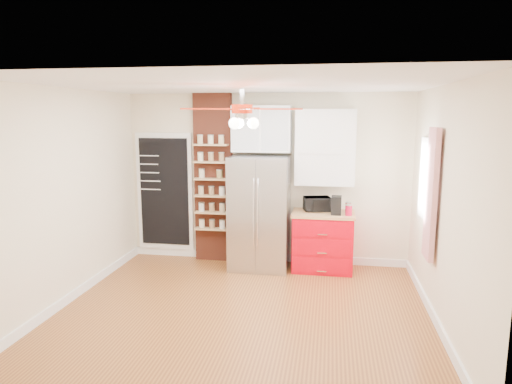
% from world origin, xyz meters
% --- Properties ---
extents(floor, '(4.50, 4.50, 0.00)m').
position_xyz_m(floor, '(0.00, 0.00, 0.00)').
color(floor, '#935A25').
rests_on(floor, ground).
extents(ceiling, '(4.50, 4.50, 0.00)m').
position_xyz_m(ceiling, '(0.00, 0.00, 2.70)').
color(ceiling, white).
rests_on(ceiling, wall_back).
extents(wall_back, '(4.50, 0.02, 2.70)m').
position_xyz_m(wall_back, '(0.00, 2.00, 1.35)').
color(wall_back, beige).
rests_on(wall_back, floor).
extents(wall_front, '(4.50, 0.02, 2.70)m').
position_xyz_m(wall_front, '(0.00, -2.00, 1.35)').
color(wall_front, beige).
rests_on(wall_front, floor).
extents(wall_left, '(0.02, 4.00, 2.70)m').
position_xyz_m(wall_left, '(-2.25, 0.00, 1.35)').
color(wall_left, beige).
rests_on(wall_left, floor).
extents(wall_right, '(0.02, 4.00, 2.70)m').
position_xyz_m(wall_right, '(2.25, 0.00, 1.35)').
color(wall_right, beige).
rests_on(wall_right, floor).
extents(chalkboard, '(0.95, 0.05, 1.95)m').
position_xyz_m(chalkboard, '(-1.70, 1.96, 1.10)').
color(chalkboard, white).
rests_on(chalkboard, wall_back).
extents(brick_pillar, '(0.60, 0.16, 2.70)m').
position_xyz_m(brick_pillar, '(-0.85, 1.92, 1.35)').
color(brick_pillar, brown).
rests_on(brick_pillar, floor).
extents(fridge, '(0.90, 0.70, 1.75)m').
position_xyz_m(fridge, '(-0.05, 1.63, 0.88)').
color(fridge, '#AAAAAF').
rests_on(fridge, floor).
extents(upper_glass_cabinet, '(0.90, 0.35, 0.70)m').
position_xyz_m(upper_glass_cabinet, '(-0.05, 1.82, 2.15)').
color(upper_glass_cabinet, white).
rests_on(upper_glass_cabinet, wall_back).
extents(red_cabinet, '(0.94, 0.64, 0.90)m').
position_xyz_m(red_cabinet, '(0.92, 1.68, 0.45)').
color(red_cabinet, red).
rests_on(red_cabinet, floor).
extents(upper_shelf_unit, '(0.90, 0.30, 1.15)m').
position_xyz_m(upper_shelf_unit, '(0.92, 1.85, 1.88)').
color(upper_shelf_unit, white).
rests_on(upper_shelf_unit, wall_back).
extents(window, '(0.04, 0.75, 1.05)m').
position_xyz_m(window, '(2.23, 0.90, 1.55)').
color(window, white).
rests_on(window, wall_right).
extents(curtain, '(0.06, 0.40, 1.55)m').
position_xyz_m(curtain, '(2.18, 0.35, 1.45)').
color(curtain, '#B51826').
rests_on(curtain, wall_right).
extents(ceiling_fan, '(1.40, 1.40, 0.44)m').
position_xyz_m(ceiling_fan, '(0.00, 0.00, 2.42)').
color(ceiling_fan, silver).
rests_on(ceiling_fan, ceiling).
extents(toaster_oven, '(0.45, 0.36, 0.22)m').
position_xyz_m(toaster_oven, '(0.82, 1.79, 1.01)').
color(toaster_oven, black).
rests_on(toaster_oven, red_cabinet).
extents(coffee_maker, '(0.15, 0.20, 0.28)m').
position_xyz_m(coffee_maker, '(1.11, 1.58, 1.04)').
color(coffee_maker, black).
rests_on(coffee_maker, red_cabinet).
extents(canister_left, '(0.10, 0.10, 0.15)m').
position_xyz_m(canister_left, '(1.29, 1.53, 0.98)').
color(canister_left, '#B90A2C').
rests_on(canister_left, red_cabinet).
extents(canister_right, '(0.10, 0.10, 0.15)m').
position_xyz_m(canister_right, '(1.29, 1.73, 0.98)').
color(canister_right, red).
rests_on(canister_right, red_cabinet).
extents(pantry_jar_oats, '(0.12, 0.12, 0.13)m').
position_xyz_m(pantry_jar_oats, '(-1.01, 1.81, 1.44)').
color(pantry_jar_oats, beige).
rests_on(pantry_jar_oats, brick_pillar).
extents(pantry_jar_beans, '(0.11, 0.11, 0.12)m').
position_xyz_m(pantry_jar_beans, '(-0.72, 1.80, 1.43)').
color(pantry_jar_beans, olive).
rests_on(pantry_jar_beans, brick_pillar).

